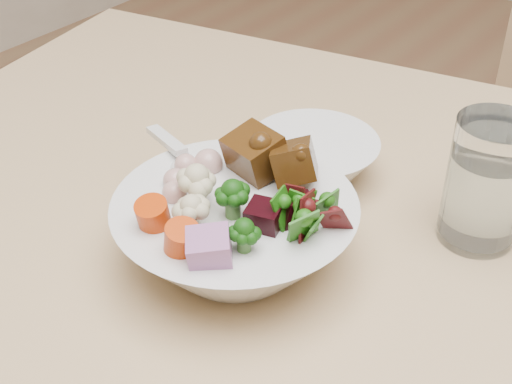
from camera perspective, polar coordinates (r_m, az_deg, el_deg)
food_bowl at (r=0.61m, az=-1.47°, el=-2.88°), size 0.21×0.21×0.11m
soup_spoon at (r=0.66m, az=-5.86°, el=2.43°), size 0.11×0.06×0.02m
water_glass at (r=0.66m, az=17.85°, el=0.40°), size 0.07×0.07×0.12m
side_bowl at (r=0.73m, az=4.60°, el=2.65°), size 0.13×0.13×0.04m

